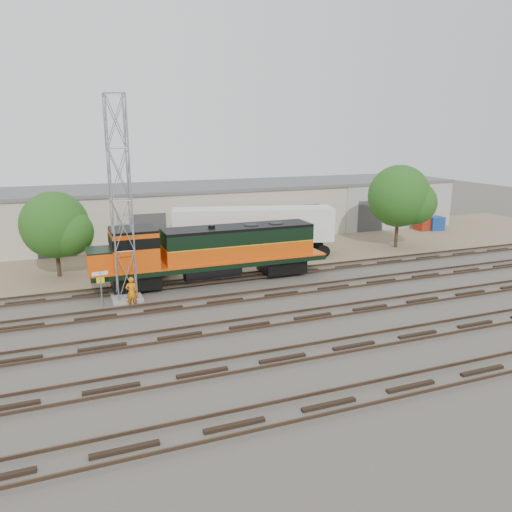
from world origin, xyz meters
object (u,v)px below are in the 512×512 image
object	(u,v)px
worker	(132,292)
signal_tower	(121,204)
locomotive	(208,251)
semi_trailer	(257,226)

from	to	relation	value
worker	signal_tower	bearing A→B (deg)	-77.18
locomotive	signal_tower	bearing A→B (deg)	-164.40
semi_trailer	worker	bearing A→B (deg)	-126.92
signal_tower	locomotive	bearing A→B (deg)	15.60
locomotive	semi_trailer	bearing A→B (deg)	44.92
locomotive	semi_trailer	size ratio (longest dim) A/B	1.21
locomotive	worker	xyz separation A→B (m)	(-5.93, -3.33, -1.37)
worker	semi_trailer	size ratio (longest dim) A/B	0.14
signal_tower	semi_trailer	distance (m)	15.03
signal_tower	semi_trailer	xyz separation A→B (m)	(12.27, 7.89, -3.63)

